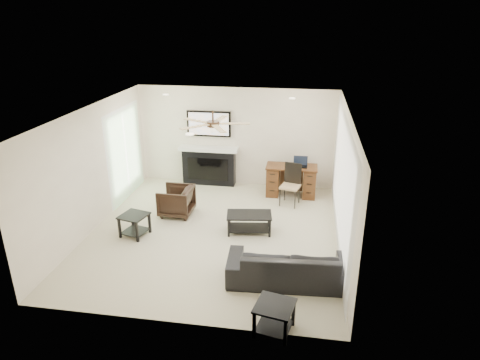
{
  "coord_description": "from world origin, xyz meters",
  "views": [
    {
      "loc": [
        1.73,
        -7.56,
        4.22
      ],
      "look_at": [
        0.51,
        0.1,
        1.15
      ],
      "focal_mm": 32.0,
      "sensor_mm": 36.0,
      "label": 1
    }
  ],
  "objects_px": {
    "armchair": "(176,201)",
    "coffee_table": "(249,223)",
    "sofa": "(290,265)",
    "desk": "(291,181)",
    "fireplace_unit": "(208,149)"
  },
  "relations": [
    {
      "from": "coffee_table",
      "to": "fireplace_unit",
      "type": "height_order",
      "value": "fireplace_unit"
    },
    {
      "from": "coffee_table",
      "to": "fireplace_unit",
      "type": "relative_size",
      "value": 0.47
    },
    {
      "from": "armchair",
      "to": "coffee_table",
      "type": "bearing_deg",
      "value": 73.66
    },
    {
      "from": "fireplace_unit",
      "to": "desk",
      "type": "height_order",
      "value": "fireplace_unit"
    },
    {
      "from": "sofa",
      "to": "armchair",
      "type": "bearing_deg",
      "value": -43.18
    },
    {
      "from": "sofa",
      "to": "coffee_table",
      "type": "height_order",
      "value": "sofa"
    },
    {
      "from": "coffee_table",
      "to": "desk",
      "type": "relative_size",
      "value": 0.74
    },
    {
      "from": "coffee_table",
      "to": "armchair",
      "type": "bearing_deg",
      "value": 153.85
    },
    {
      "from": "armchair",
      "to": "fireplace_unit",
      "type": "distance_m",
      "value": 2.01
    },
    {
      "from": "sofa",
      "to": "coffee_table",
      "type": "bearing_deg",
      "value": -64.24
    },
    {
      "from": "sofa",
      "to": "armchair",
      "type": "relative_size",
      "value": 2.91
    },
    {
      "from": "fireplace_unit",
      "to": "coffee_table",
      "type": "bearing_deg",
      "value": -60.29
    },
    {
      "from": "fireplace_unit",
      "to": "desk",
      "type": "bearing_deg",
      "value": -11.04
    },
    {
      "from": "coffee_table",
      "to": "fireplace_unit",
      "type": "xyz_separation_m",
      "value": [
        -1.39,
        2.44,
        0.75
      ]
    },
    {
      "from": "armchair",
      "to": "desk",
      "type": "distance_m",
      "value": 2.86
    }
  ]
}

